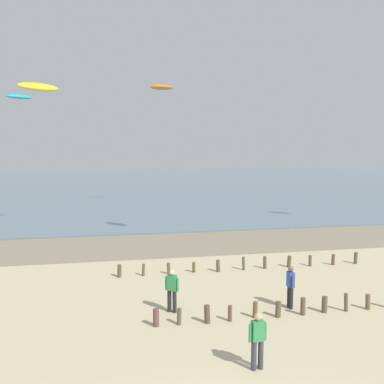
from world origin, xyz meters
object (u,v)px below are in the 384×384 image
object	(u,v)px
person_nearest_camera	(290,286)
person_by_waterline	(258,339)
kite_aloft_0	(19,97)
kite_aloft_5	(38,87)
person_left_flank	(172,289)
kite_aloft_2	(161,87)

from	to	relation	value
person_nearest_camera	person_by_waterline	bearing A→B (deg)	-123.95
kite_aloft_0	kite_aloft_5	size ratio (longest dim) A/B	0.99
kite_aloft_0	kite_aloft_5	xyz separation A→B (m)	(5.01, -19.48, -1.20)
kite_aloft_0	person_by_waterline	bearing A→B (deg)	72.99
person_left_flank	kite_aloft_0	distance (m)	38.71
person_nearest_camera	person_left_flank	size ratio (longest dim) A/B	1.00
kite_aloft_2	kite_aloft_5	xyz separation A→B (m)	(-9.82, -10.85, -1.50)
person_nearest_camera	person_left_flank	xyz separation A→B (m)	(-4.71, 0.45, 0.00)
person_by_waterline	person_left_flank	world-z (taller)	same
person_by_waterline	person_left_flank	bearing A→B (deg)	111.40
kite_aloft_0	kite_aloft_2	xyz separation A→B (m)	(14.83, -8.62, 0.30)
kite_aloft_0	person_left_flank	bearing A→B (deg)	72.69
person_left_flank	kite_aloft_2	bearing A→B (deg)	83.99
person_left_flank	kite_aloft_0	xyz separation A→B (m)	(-12.03, 35.21, 10.67)
kite_aloft_5	person_by_waterline	bearing A→B (deg)	-102.05
person_left_flank	person_nearest_camera	bearing A→B (deg)	-5.46
person_left_flank	person_by_waterline	bearing A→B (deg)	-68.60
person_nearest_camera	person_by_waterline	xyz separation A→B (m)	(-2.87, -4.26, 0.00)
person_nearest_camera	kite_aloft_5	distance (m)	22.12
person_left_flank	kite_aloft_0	world-z (taller)	kite_aloft_0
person_by_waterline	kite_aloft_2	bearing A→B (deg)	88.25
kite_aloft_0	person_nearest_camera	bearing A→B (deg)	78.97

